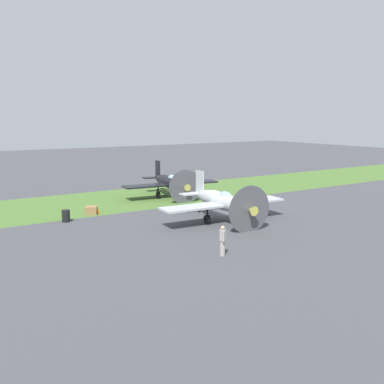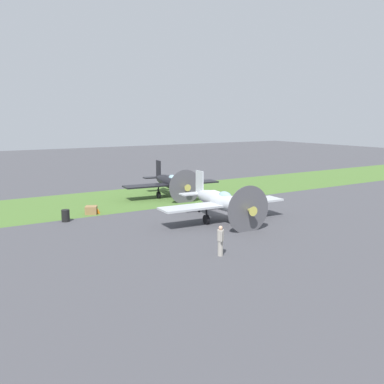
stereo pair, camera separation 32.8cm
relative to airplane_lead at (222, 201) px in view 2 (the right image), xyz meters
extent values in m
plane|color=#424247|center=(-1.51, -2.19, -1.50)|extent=(160.00, 160.00, 0.00)
cube|color=#476B2D|center=(-1.51, -12.06, -1.49)|extent=(120.00, 11.00, 0.01)
ellipsoid|color=#B2B7BC|center=(-0.01, -0.16, 0.01)|extent=(1.78, 7.13, 1.29)
cube|color=#B2B7BC|center=(0.02, 0.25, -0.15)|extent=(10.06, 2.45, 0.15)
cube|color=#B2B7BC|center=(-0.24, -3.37, 0.94)|extent=(0.18, 1.15, 1.97)
cube|color=#B2B7BC|center=(-0.24, -3.37, 0.11)|extent=(3.38, 1.16, 0.10)
cone|color=#B7B24C|center=(0.25, 3.62, 0.01)|extent=(0.71, 0.77, 0.66)
cylinder|color=#4C4C51|center=(0.24, 3.41, 0.01)|extent=(3.31, 0.27, 3.32)
ellipsoid|color=#8CB2C6|center=(0.03, 0.46, 0.46)|extent=(0.83, 1.50, 0.73)
cylinder|color=black|center=(-1.48, 0.46, -1.15)|extent=(0.28, 0.72, 0.71)
cylinder|color=black|center=(-1.48, 0.46, -0.65)|extent=(0.12, 0.12, 1.00)
cylinder|color=black|center=(1.53, 0.25, -1.15)|extent=(0.28, 0.72, 0.71)
cylinder|color=black|center=(1.53, 0.25, -0.65)|extent=(0.12, 0.12, 1.00)
cylinder|color=black|center=(-0.24, -3.47, -1.33)|extent=(0.15, 0.34, 0.33)
ellipsoid|color=black|center=(-1.75, -10.94, -0.06)|extent=(1.92, 6.83, 1.23)
cube|color=black|center=(-1.71, -10.55, -0.21)|extent=(9.63, 2.66, 0.14)
cube|color=black|center=(-2.07, -14.00, 0.83)|extent=(0.21, 1.09, 1.88)
cube|color=black|center=(-2.07, -14.00, 0.04)|extent=(3.24, 1.21, 0.10)
cone|color=#B7B24C|center=(-1.38, -7.35, -0.06)|extent=(0.70, 0.75, 0.63)
cylinder|color=#4C4C51|center=(-1.40, -7.55, -0.06)|extent=(3.16, 0.37, 3.17)
ellipsoid|color=#8CB2C6|center=(-1.69, -10.35, 0.37)|extent=(0.83, 1.45, 0.69)
cylinder|color=black|center=(-3.13, -10.30, -1.16)|extent=(0.29, 0.69, 0.67)
cylinder|color=black|center=(-3.13, -10.30, -0.69)|extent=(0.12, 0.12, 0.95)
cylinder|color=black|center=(-0.27, -10.60, -1.16)|extent=(0.29, 0.69, 0.67)
cylinder|color=black|center=(-0.27, -10.60, -0.69)|extent=(0.12, 0.12, 0.95)
cylinder|color=black|center=(-2.08, -14.10, -1.34)|extent=(0.15, 0.33, 0.32)
cylinder|color=#9E998E|center=(4.93, 6.69, -1.06)|extent=(0.30, 0.30, 0.88)
cylinder|color=#9E998E|center=(4.93, 6.69, -0.31)|extent=(0.38, 0.38, 0.62)
sphere|color=tan|center=(4.93, 6.69, 0.12)|extent=(0.23, 0.23, 0.23)
cylinder|color=#9E998E|center=(5.04, 6.93, -0.31)|extent=(0.11, 0.11, 0.59)
cylinder|color=#9E998E|center=(4.81, 6.46, -0.31)|extent=(0.11, 0.11, 0.59)
cylinder|color=black|center=(9.95, -6.02, -1.05)|extent=(0.60, 0.60, 0.90)
cube|color=olive|center=(7.48, -7.48, -1.18)|extent=(1.21, 1.21, 0.64)
cone|color=orange|center=(6.97, -7.36, -1.28)|extent=(0.36, 0.36, 0.44)
camera|label=1|loc=(18.97, 25.46, 6.18)|focal=40.53mm
camera|label=2|loc=(18.70, 25.63, 6.18)|focal=40.53mm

